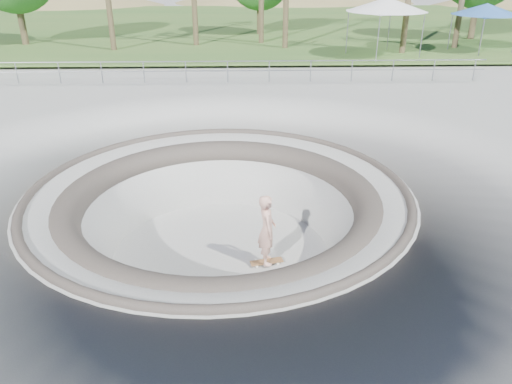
{
  "coord_description": "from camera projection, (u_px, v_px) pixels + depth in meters",
  "views": [
    {
      "loc": [
        0.61,
        -12.12,
        5.69
      ],
      "look_at": [
        0.99,
        0.1,
        -0.1
      ],
      "focal_mm": 35.0,
      "sensor_mm": 36.0,
      "label": 1
    }
  ],
  "objects": [
    {
      "name": "ground",
      "position": [
        219.0,
        191.0,
        13.36
      ],
      "size": [
        180.0,
        180.0,
        0.0
      ],
      "primitive_type": "plane",
      "color": "#ADAEA8",
      "rests_on": "ground"
    },
    {
      "name": "skate_bowl",
      "position": [
        221.0,
        249.0,
        14.15
      ],
      "size": [
        14.0,
        14.0,
        4.1
      ],
      "color": "#ADAEA8",
      "rests_on": "ground"
    },
    {
      "name": "grass_strip",
      "position": [
        233.0,
        25.0,
        43.98
      ],
      "size": [
        180.0,
        36.0,
        0.12
      ],
      "color": "#365F26",
      "rests_on": "ground"
    },
    {
      "name": "distant_hills",
      "position": [
        263.0,
        59.0,
        68.12
      ],
      "size": [
        103.2,
        45.0,
        28.6
      ],
      "color": "olive",
      "rests_on": "ground"
    },
    {
      "name": "safety_railing",
      "position": [
        228.0,
        71.0,
        23.91
      ],
      "size": [
        25.0,
        0.06,
        1.03
      ],
      "color": "gray",
      "rests_on": "ground"
    },
    {
      "name": "skateboard",
      "position": [
        267.0,
        262.0,
        13.55
      ],
      "size": [
        0.93,
        0.44,
        0.09
      ],
      "color": "brown",
      "rests_on": "ground"
    },
    {
      "name": "skater",
      "position": [
        267.0,
        229.0,
        13.12
      ],
      "size": [
        0.53,
        0.76,
        1.98
      ],
      "primitive_type": "imported",
      "rotation": [
        0.0,
        0.0,
        1.66
      ],
      "color": "#E2A792",
      "rests_on": "skateboard"
    },
    {
      "name": "canopy_white",
      "position": [
        387.0,
        5.0,
        28.72
      ],
      "size": [
        6.06,
        6.06,
        3.3
      ],
      "color": "gray",
      "rests_on": "ground"
    },
    {
      "name": "canopy_blue",
      "position": [
        486.0,
        9.0,
        30.36
      ],
      "size": [
        5.27,
        5.27,
        2.84
      ],
      "color": "gray",
      "rests_on": "ground"
    }
  ]
}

